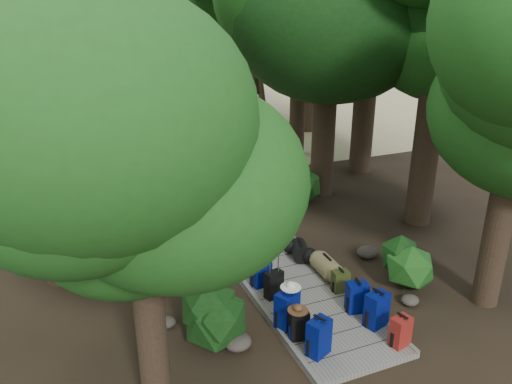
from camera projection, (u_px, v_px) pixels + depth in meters
name	position (u px, v px, depth m)	size (l,w,h in m)	color
ground	(254.00, 244.00, 12.48)	(120.00, 120.00, 0.00)	#332619
sand_beach	(138.00, 114.00, 26.21)	(40.00, 22.00, 0.02)	tan
boardwalk	(240.00, 226.00, 13.32)	(2.00, 12.00, 0.12)	gray
backpack_left_a	(319.00, 336.00, 8.35)	(0.39, 0.27, 0.74)	navy
backpack_left_b	(299.00, 323.00, 8.76)	(0.33, 0.24, 0.61)	black
backpack_left_c	(287.00, 308.00, 9.07)	(0.42, 0.30, 0.77)	navy
backpack_left_d	(261.00, 272.00, 10.40)	(0.39, 0.28, 0.60)	navy
backpack_right_a	(401.00, 330.00, 8.59)	(0.34, 0.24, 0.61)	maroon
backpack_right_b	(377.00, 308.00, 9.09)	(0.41, 0.29, 0.74)	navy
backpack_right_c	(357.00, 296.00, 9.52)	(0.39, 0.28, 0.67)	navy
backpack_right_d	(341.00, 280.00, 10.20)	(0.33, 0.24, 0.50)	#343D17
duffel_right_khaki	(327.00, 267.00, 10.77)	(0.44, 0.65, 0.44)	olive
duffel_right_black	(300.00, 251.00, 11.50)	(0.38, 0.61, 0.38)	black
suitcase_on_boardwalk	(274.00, 284.00, 9.98)	(0.37, 0.20, 0.57)	black
lone_suitcase_on_sand	(186.00, 148.00, 19.32)	(0.37, 0.21, 0.59)	black
hat_brown	(298.00, 308.00, 8.58)	(0.37, 0.37, 0.11)	#51351E
hat_white	(291.00, 285.00, 8.95)	(0.38, 0.38, 0.13)	silver
kayak	(78.00, 142.00, 20.59)	(0.69, 3.18, 0.32)	#AA120E
sun_lounger	(229.00, 128.00, 22.28)	(0.54, 1.67, 0.54)	silver
tree_right_b	(440.00, 37.00, 11.96)	(5.45, 5.45, 9.73)	black
tree_right_c	(329.00, 27.00, 13.87)	(5.75, 5.75, 9.96)	black
tree_right_d	(372.00, 10.00, 15.78)	(5.87, 5.87, 10.75)	black
tree_right_e	(299.00, 43.00, 18.05)	(4.66, 4.66, 8.39)	black
tree_right_f	(312.00, 2.00, 20.98)	(6.23, 6.23, 11.12)	black
tree_left_a	(142.00, 225.00, 6.36)	(3.67, 3.67, 6.12)	black
tree_left_b	(28.00, 65.00, 9.26)	(5.10, 5.10, 9.18)	black
tree_left_c	(73.00, 70.00, 11.76)	(4.77, 4.77, 8.30)	black
tree_back_a	(90.00, 23.00, 23.10)	(5.33, 5.33, 9.22)	black
tree_back_b	(173.00, 21.00, 24.89)	(5.16, 5.16, 9.21)	black
tree_back_c	(230.00, 13.00, 25.14)	(5.56, 5.56, 10.02)	black
tree_back_d	(16.00, 43.00, 22.16)	(4.59, 4.59, 7.65)	black
palm_right_a	(261.00, 57.00, 17.75)	(4.41, 4.41, 7.52)	#1A4413
palm_right_b	(263.00, 31.00, 22.42)	(4.46, 4.46, 8.61)	#1A4413
palm_right_c	(203.00, 57.00, 22.90)	(4.02, 4.02, 6.40)	#1A4413
palm_left_a	(53.00, 89.00, 15.31)	(3.93, 3.93, 6.26)	#1A4413
rock_left_a	(238.00, 342.00, 8.74)	(0.49, 0.44, 0.27)	#4C473F
rock_left_b	(167.00, 322.00, 9.33)	(0.34, 0.30, 0.19)	#4C473F
rock_left_c	(186.00, 249.00, 11.97)	(0.47, 0.42, 0.26)	#4C473F
rock_left_d	(157.00, 214.00, 14.01)	(0.31, 0.28, 0.17)	#4C473F
rock_right_a	(410.00, 300.00, 10.00)	(0.37, 0.33, 0.20)	#4C473F
rock_right_b	(367.00, 252.00, 11.80)	(0.50, 0.45, 0.27)	#4C473F
rock_right_c	(284.00, 203.00, 14.74)	(0.32, 0.29, 0.18)	#4C473F
rock_right_d	(281.00, 173.00, 16.99)	(0.64, 0.57, 0.35)	#4C473F
shrub_left_a	(206.00, 315.00, 8.77)	(1.25, 1.25, 1.13)	#1E5118
shrub_left_b	(173.00, 223.00, 12.73)	(0.86, 0.86, 0.77)	#1E5118
shrub_left_c	(101.00, 187.00, 14.82)	(1.13, 1.13, 1.02)	#1E5118
shrub_right_a	(407.00, 264.00, 10.53)	(1.15, 1.15, 1.03)	#1E5118
shrub_right_b	(307.00, 188.00, 14.70)	(1.16, 1.16, 1.05)	#1E5118
shrub_right_c	(254.00, 156.00, 18.14)	(0.79, 0.79, 0.71)	#1E5118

